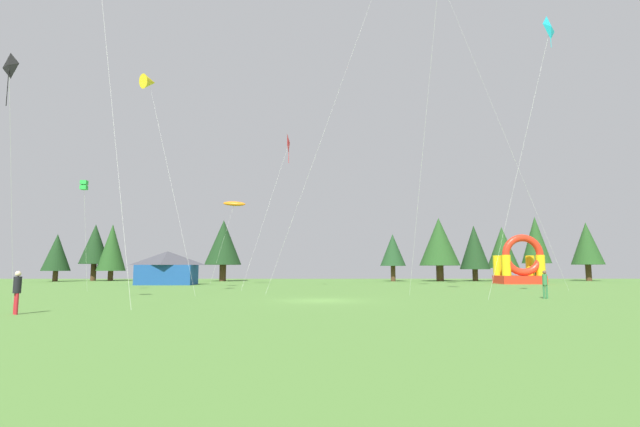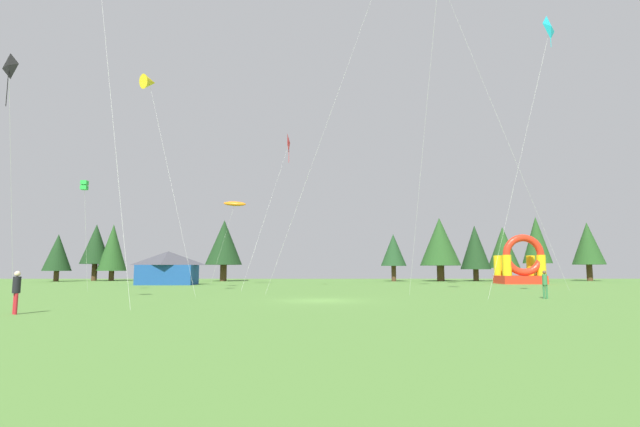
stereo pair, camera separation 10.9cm
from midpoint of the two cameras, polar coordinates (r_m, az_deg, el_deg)
ground_plane at (r=29.07m, az=0.22°, el=-10.48°), size 120.00×120.00×0.00m
kite_black_diamond at (r=30.94m, az=-33.46°, el=14.38°), size 1.98×4.56×13.08m
kite_green_box at (r=44.74m, az=-26.50°, el=3.04°), size 0.55×2.16×9.34m
kite_yellow_delta at (r=43.59m, az=-19.83°, el=14.67°), size 6.48×5.49×18.21m
kite_red_diamond at (r=47.24m, az=-3.59°, el=8.35°), size 4.06×5.49×14.89m
kite_orange_parafoil at (r=58.18m, az=-10.19°, el=1.16°), size 4.17×1.25×10.20m
kite_cyan_diamond at (r=36.66m, az=26.20°, el=19.38°), size 5.29×1.05×18.32m
person_midfield at (r=34.14m, az=25.58°, el=-7.45°), size 0.44×0.44×1.81m
person_near_camera at (r=24.24m, az=-32.67°, el=-7.62°), size 0.45×0.45×1.84m
inflatable_blue_arch at (r=64.64m, az=23.16°, el=-5.92°), size 5.35×3.93×6.15m
festival_tent at (r=59.59m, az=-17.86°, el=-6.27°), size 6.56×3.82×3.98m
tree_row_0 at (r=80.76m, az=-29.06°, el=-4.15°), size 4.03×4.03×7.04m
tree_row_1 at (r=82.79m, az=-25.40°, el=-3.38°), size 4.52×4.52×8.92m
tree_row_2 at (r=81.25m, az=-23.70°, el=-3.79°), size 4.38×4.38×8.87m
tree_row_3 at (r=74.07m, az=-11.46°, el=-3.47°), size 5.57×5.57×9.33m
tree_row_4 at (r=72.18m, az=8.89°, el=-4.41°), size 3.82×3.82×7.08m
tree_row_5 at (r=74.25m, az=14.29°, el=-3.34°), size 6.09×6.09×9.61m
tree_row_6 at (r=76.46m, az=18.24°, el=-3.91°), size 4.52×4.52×8.52m
tree_row_7 at (r=79.95m, az=21.26°, el=-3.85°), size 4.81×4.81×8.46m
tree_row_8 at (r=78.94m, az=24.70°, el=-2.94°), size 4.23×4.23×9.79m
tree_row_9 at (r=84.77m, az=29.62°, el=-3.19°), size 4.77×4.77×9.10m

